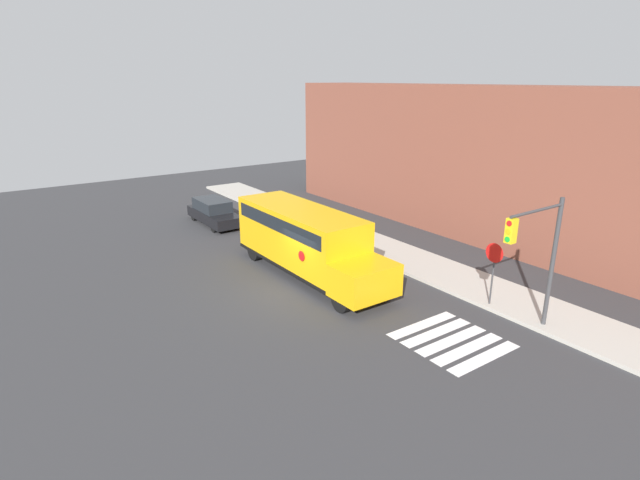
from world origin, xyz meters
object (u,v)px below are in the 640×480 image
object	(u,v)px
parked_car	(214,212)
school_bus	(305,238)
stop_sign	(493,265)
traffic_light	(539,249)

from	to	relation	value
parked_car	school_bus	bearing A→B (deg)	0.39
parked_car	stop_sign	xyz separation A→B (m)	(17.55, 4.07, 1.08)
stop_sign	traffic_light	world-z (taller)	traffic_light
stop_sign	traffic_light	distance (m)	2.75
school_bus	traffic_light	bearing A→B (deg)	18.76
school_bus	parked_car	world-z (taller)	school_bus
stop_sign	traffic_light	bearing A→B (deg)	-19.27
traffic_light	parked_car	bearing A→B (deg)	-170.54
school_bus	traffic_light	distance (m)	10.14
school_bus	traffic_light	size ratio (longest dim) A/B	1.91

